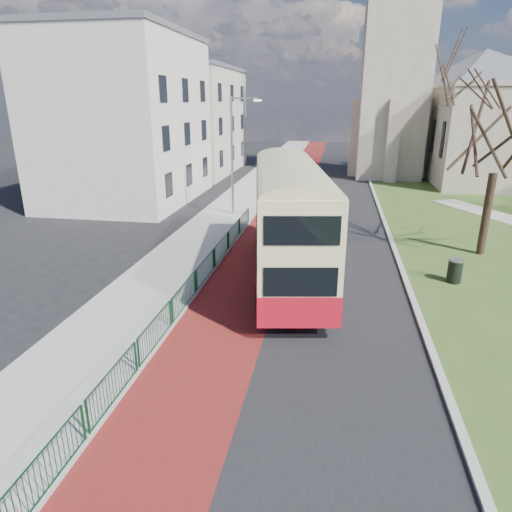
% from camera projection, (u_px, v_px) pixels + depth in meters
% --- Properties ---
extents(ground, '(160.00, 160.00, 0.00)m').
position_uv_depth(ground, '(246.00, 346.00, 15.44)').
color(ground, black).
rests_on(ground, ground).
extents(road_carriageway, '(9.00, 120.00, 0.01)m').
position_uv_depth(road_carriageway, '(318.00, 212.00, 33.83)').
color(road_carriageway, black).
rests_on(road_carriageway, ground).
extents(bus_lane, '(3.40, 120.00, 0.01)m').
position_uv_depth(bus_lane, '(282.00, 211.00, 34.27)').
color(bus_lane, '#591414').
rests_on(bus_lane, ground).
extents(pavement_west, '(4.00, 120.00, 0.12)m').
position_uv_depth(pavement_west, '(232.00, 208.00, 34.87)').
color(pavement_west, gray).
rests_on(pavement_west, ground).
extents(kerb_west, '(0.25, 120.00, 0.13)m').
position_uv_depth(kerb_west, '(258.00, 209.00, 34.54)').
color(kerb_west, '#999993').
rests_on(kerb_west, ground).
extents(kerb_east, '(0.25, 80.00, 0.13)m').
position_uv_depth(kerb_east, '(379.00, 208.00, 34.92)').
color(kerb_east, '#999993').
rests_on(kerb_east, ground).
extents(pedestrian_railing, '(0.07, 24.00, 1.12)m').
position_uv_depth(pedestrian_railing, '(196.00, 282.00, 19.46)').
color(pedestrian_railing, '#0D3D21').
rests_on(pedestrian_railing, ground).
extents(gothic_church, '(16.38, 18.00, 40.00)m').
position_uv_depth(gothic_church, '(446.00, 43.00, 44.54)').
color(gothic_church, gray).
rests_on(gothic_church, ground).
extents(street_block_near, '(10.30, 14.30, 13.00)m').
position_uv_depth(street_block_near, '(126.00, 118.00, 36.10)').
color(street_block_near, beige).
rests_on(street_block_near, ground).
extents(street_block_far, '(10.30, 16.30, 11.50)m').
position_uv_depth(street_block_far, '(189.00, 120.00, 51.25)').
color(street_block_far, '#B9AF9D').
rests_on(street_block_far, ground).
extents(streetlamp, '(2.13, 0.18, 8.00)m').
position_uv_depth(streetlamp, '(234.00, 151.00, 31.43)').
color(streetlamp, gray).
rests_on(streetlamp, pavement_west).
extents(bus, '(4.93, 12.66, 5.17)m').
position_uv_depth(bus, '(289.00, 216.00, 20.52)').
color(bus, '#AB0F1E').
rests_on(bus, ground).
extents(winter_tree_near, '(8.88, 8.88, 11.12)m').
position_uv_depth(winter_tree_near, '(505.00, 103.00, 22.11)').
color(winter_tree_near, '#312218').
rests_on(winter_tree_near, grass_green).
extents(litter_bin, '(0.70, 0.70, 1.09)m').
position_uv_depth(litter_bin, '(455.00, 271.00, 20.59)').
color(litter_bin, black).
rests_on(litter_bin, grass_green).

